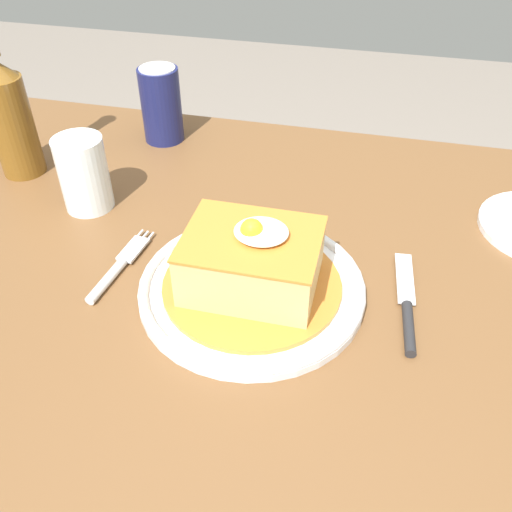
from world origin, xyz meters
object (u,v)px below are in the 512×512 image
object	(u,v)px
fork	(116,270)
knife	(408,313)
beer_bottle_amber	(8,112)
main_plate	(252,287)
soda_can	(161,105)
drinking_glass	(85,178)

from	to	relation	value
fork	knife	xyz separation A→B (m)	(0.35, 0.01, 0.00)
knife	beer_bottle_amber	bearing A→B (deg)	162.70
main_plate	beer_bottle_amber	distance (m)	0.46
soda_can	beer_bottle_amber	size ratio (longest dim) A/B	0.47
soda_can	main_plate	bearing A→B (deg)	-54.95
knife	soda_can	world-z (taller)	soda_can
main_plate	fork	world-z (taller)	main_plate
drinking_glass	knife	bearing A→B (deg)	-15.01
fork	beer_bottle_amber	size ratio (longest dim) A/B	0.53
main_plate	fork	distance (m)	0.17
main_plate	fork	xyz separation A→B (m)	(-0.17, -0.01, -0.00)
fork	knife	size ratio (longest dim) A/B	0.86
beer_bottle_amber	drinking_glass	bearing A→B (deg)	-24.08
main_plate	soda_can	xyz separation A→B (m)	(-0.24, 0.34, 0.05)
fork	drinking_glass	world-z (taller)	drinking_glass
soda_can	drinking_glass	world-z (taller)	soda_can
knife	fork	bearing A→B (deg)	-178.57
fork	knife	distance (m)	0.35
main_plate	beer_bottle_amber	size ratio (longest dim) A/B	0.99
soda_can	drinking_glass	xyz separation A→B (m)	(-0.03, -0.22, -0.02)
soda_can	knife	bearing A→B (deg)	-38.93
fork	drinking_glass	distance (m)	0.17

